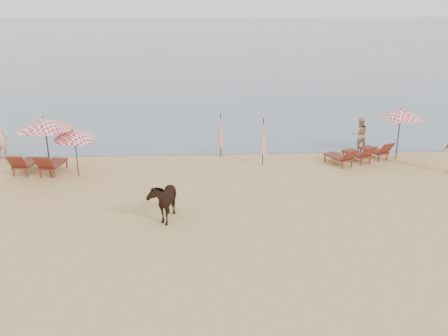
% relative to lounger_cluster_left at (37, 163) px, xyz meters
% --- Properties ---
extents(ground, '(120.00, 120.00, 0.00)m').
position_rel_lounger_cluster_left_xyz_m(ground, '(7.65, -7.79, -0.46)').
color(ground, tan).
rests_on(ground, ground).
extents(sea, '(160.00, 140.00, 0.06)m').
position_rel_lounger_cluster_left_xyz_m(sea, '(7.65, 72.21, -0.46)').
color(sea, '#51606B').
rests_on(sea, ground).
extents(lounger_cluster_left, '(2.10, 2.04, 0.66)m').
position_rel_lounger_cluster_left_xyz_m(lounger_cluster_left, '(0.00, 0.00, 0.00)').
color(lounger_cluster_left, '#612717').
rests_on(lounger_cluster_left, ground).
extents(lounger_cluster_right, '(3.13, 2.59, 0.60)m').
position_rel_lounger_cluster_left_xyz_m(lounger_cluster_right, '(13.91, 0.88, -0.05)').
color(lounger_cluster_right, '#612717').
rests_on(lounger_cluster_right, ground).
extents(umbrella_open_left_a, '(2.24, 2.24, 2.54)m').
position_rel_lounger_cluster_left_xyz_m(umbrella_open_left_a, '(0.64, -0.45, 1.83)').
color(umbrella_open_left_a, black).
rests_on(umbrella_open_left_a, ground).
extents(umbrella_open_left_b, '(1.63, 1.66, 2.08)m').
position_rel_lounger_cluster_left_xyz_m(umbrella_open_left_b, '(1.72, -0.31, 1.34)').
color(umbrella_open_left_b, black).
rests_on(umbrella_open_left_b, ground).
extents(umbrella_open_right, '(1.93, 1.93, 2.36)m').
position_rel_lounger_cluster_left_xyz_m(umbrella_open_right, '(15.72, 1.26, 1.66)').
color(umbrella_open_right, black).
rests_on(umbrella_open_right, ground).
extents(umbrella_closed_left, '(0.25, 0.25, 2.09)m').
position_rel_lounger_cluster_left_xyz_m(umbrella_closed_left, '(9.52, 0.72, 0.83)').
color(umbrella_closed_left, black).
rests_on(umbrella_closed_left, ground).
extents(umbrella_closed_right, '(0.25, 0.25, 2.07)m').
position_rel_lounger_cluster_left_xyz_m(umbrella_closed_right, '(7.73, 1.93, 0.82)').
color(umbrella_closed_right, black).
rests_on(umbrella_closed_right, ground).
extents(cow, '(0.98, 1.74, 1.40)m').
position_rel_lounger_cluster_left_xyz_m(cow, '(5.54, -4.65, 0.24)').
color(cow, black).
rests_on(cow, ground).
extents(beachgoer_left, '(0.76, 0.58, 1.88)m').
position_rel_lounger_cluster_left_xyz_m(beachgoer_left, '(-2.28, 2.27, 0.48)').
color(beachgoer_left, '#DFA38B').
rests_on(beachgoer_left, ground).
extents(beachgoer_right_a, '(0.82, 0.65, 1.64)m').
position_rel_lounger_cluster_left_xyz_m(beachgoer_right_a, '(14.37, 2.55, 0.36)').
color(beachgoer_right_a, tan).
rests_on(beachgoer_right_a, ground).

